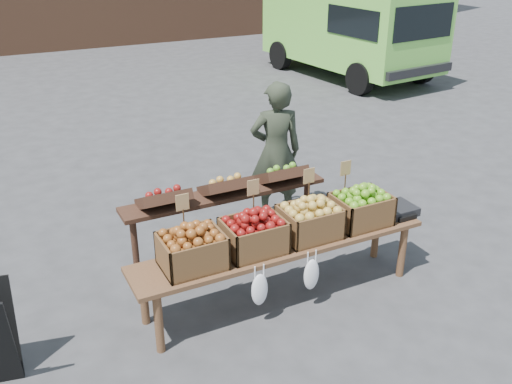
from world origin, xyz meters
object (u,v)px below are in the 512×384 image
crate_red_apples (310,222)px  back_table (226,219)px  display_bench (281,271)px  crate_russet_pears (254,236)px  crate_golden_apples (192,251)px  delivery_van (349,31)px  vendor (276,151)px  weighing_scale (396,210)px  crate_green_apples (361,209)px

crate_red_apples → back_table: bearing=123.9°
display_bench → crate_russet_pears: crate_russet_pears is taller
crate_golden_apples → delivery_van: bearing=47.1°
back_table → display_bench: (0.21, -0.72, -0.24)m
crate_golden_apples → vendor: bearing=43.2°
weighing_scale → display_bench: bearing=180.0°
display_bench → crate_red_apples: size_ratio=5.40×
vendor → crate_red_apples: vendor is taller
delivery_van → crate_golden_apples: size_ratio=8.86×
crate_golden_apples → crate_red_apples: (1.10, 0.00, 0.00)m
delivery_van → back_table: size_ratio=2.11×
crate_red_apples → weighing_scale: (0.97, 0.00, -0.10)m
vendor → crate_green_apples: (0.09, -1.47, -0.08)m
delivery_van → crate_green_apples: (-4.71, -6.85, -0.28)m
crate_russet_pears → crate_golden_apples: bearing=180.0°
delivery_van → weighing_scale: delivery_van is taller
crate_red_apples → crate_green_apples: (0.55, 0.00, 0.00)m
crate_green_apples → weighing_scale: 0.44m
vendor → crate_red_apples: size_ratio=3.17×
back_table → crate_red_apples: back_table is taller
vendor → delivery_van: bearing=-115.4°
back_table → weighing_scale: size_ratio=6.18×
crate_russet_pears → weighing_scale: 1.53m
delivery_van → crate_golden_apples: delivery_van is taller
crate_golden_apples → back_table: bearing=49.5°
crate_russet_pears → weighing_scale: (1.53, 0.00, -0.10)m
crate_red_apples → display_bench: bearing=180.0°
crate_russet_pears → delivery_van: bearing=49.7°
delivery_van → display_bench: delivery_van is taller
delivery_van → crate_red_apples: bearing=-133.4°
crate_red_apples → crate_russet_pears: bearing=180.0°
back_table → crate_golden_apples: (-0.62, -0.72, 0.19)m
back_table → vendor: bearing=38.3°
display_bench → crate_red_apples: bearing=0.0°
crate_golden_apples → crate_russet_pears: size_ratio=1.00×
display_bench → crate_russet_pears: (-0.28, 0.00, 0.42)m
crate_golden_apples → weighing_scale: 2.08m
back_table → crate_green_apples: 1.27m
crate_green_apples → back_table: bearing=145.2°
crate_russet_pears → crate_red_apples: bearing=0.0°
weighing_scale → crate_green_apples: bearing=180.0°
crate_red_apples → weighing_scale: bearing=0.0°
delivery_van → vendor: 7.21m
display_bench → crate_green_apples: size_ratio=5.40×
crate_golden_apples → crate_russet_pears: (0.55, 0.00, 0.00)m
display_bench → weighing_scale: size_ratio=7.94×
crate_green_apples → vendor: bearing=93.4°
crate_russet_pears → crate_red_apples: same height
delivery_van → crate_russet_pears: bearing=-136.2°
crate_green_apples → crate_russet_pears: bearing=180.0°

